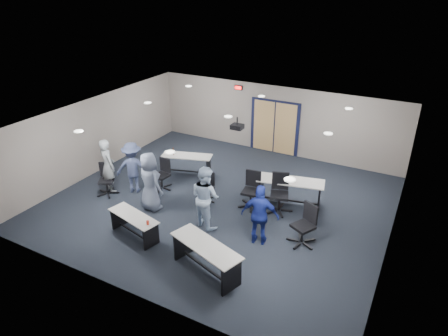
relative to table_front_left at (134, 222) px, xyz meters
The scene contains 25 objects.
floor 3.00m from the table_front_left, 66.55° to the left, with size 10.00×10.00×0.00m, color black.
back_wall 7.37m from the table_front_left, 80.71° to the left, with size 10.00×0.04×2.70m, color gray.
front_wall 2.32m from the table_front_left, 56.39° to the right, with size 10.00×0.04×2.70m, color gray.
left_wall 4.78m from the table_front_left, 144.51° to the left, with size 0.04×9.00×2.70m, color gray.
right_wall 6.81m from the table_front_left, 23.78° to the left, with size 0.04×9.00×2.70m, color gray.
ceiling 3.73m from the table_front_left, 66.55° to the left, with size 10.00×9.00×0.04m, color silver.
double_door 7.31m from the table_front_left, 80.67° to the left, with size 2.00×0.07×2.20m.
exit_sign 7.45m from the table_front_left, 93.34° to the left, with size 0.32×0.07×0.18m.
ceiling_projector 4.05m from the table_front_left, 65.31° to the left, with size 0.35×0.32×0.37m.
ceiling_can_lights 3.90m from the table_front_left, 68.33° to the left, with size 6.24×5.74×0.02m, color white, non-canonical shape.
table_front_left is the anchor object (origin of this frame).
table_front_right 2.49m from the table_front_left, ahead, with size 2.04×1.23×0.79m.
table_back_left 3.98m from the table_front_left, 101.98° to the left, with size 1.86×1.09×0.98m.
table_back_right 4.80m from the table_front_left, 49.15° to the left, with size 2.12×1.08×0.82m.
chair_back_a 2.74m from the table_front_left, 110.64° to the left, with size 0.65×0.65×1.03m, color black, non-canonical shape.
chair_back_b 2.67m from the table_front_left, 73.94° to the left, with size 0.60×0.60×0.95m, color black, non-canonical shape.
chair_back_c 3.60m from the table_front_left, 53.53° to the left, with size 0.71×0.71×1.14m, color black, non-canonical shape.
chair_back_d 4.28m from the table_front_left, 45.28° to the left, with size 0.76×0.76×1.20m, color black, non-canonical shape.
chair_loose_left 2.71m from the table_front_left, 148.48° to the left, with size 0.66×0.66×1.05m, color black, non-canonical shape.
chair_loose_right 4.52m from the table_front_left, 23.94° to the left, with size 0.72×0.72×1.14m, color black, non-canonical shape.
person_gray 2.92m from the table_front_left, 145.47° to the left, with size 0.67×0.44×1.83m, color #91999E.
person_plaid 1.55m from the table_front_left, 109.40° to the left, with size 0.89×0.58×1.83m, color slate.
person_lightblue 2.05m from the table_front_left, 44.49° to the left, with size 0.89×0.69×1.83m, color #AEC7E7.
person_navy 3.41m from the table_front_left, 23.10° to the left, with size 1.00×0.42×1.71m, color navy.
person_back 2.63m from the table_front_left, 129.59° to the left, with size 1.11×0.64×1.72m, color #374063.
Camera 1 is at (5.23, -9.57, 6.47)m, focal length 32.00 mm.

